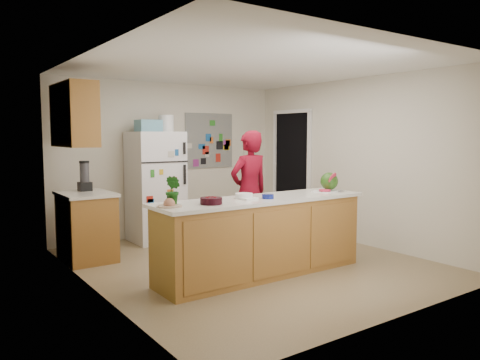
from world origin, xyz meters
TOP-DOWN VIEW (x-y plane):
  - floor at (0.00, 0.00)m, footprint 4.00×4.50m
  - wall_back at (0.00, 2.26)m, footprint 4.00×0.02m
  - wall_left at (-2.01, 0.00)m, footprint 0.02×4.50m
  - wall_right at (2.01, 0.00)m, footprint 0.02×4.50m
  - ceiling at (0.00, 0.00)m, footprint 4.00×4.50m
  - doorway at (1.99, 1.45)m, footprint 0.03×0.85m
  - peninsula_base at (-0.20, -0.50)m, footprint 2.60×0.62m
  - peninsula_top at (-0.20, -0.50)m, footprint 2.68×0.70m
  - side_counter_base at (-1.69, 1.35)m, footprint 0.60×0.80m
  - side_counter_top at (-1.69, 1.35)m, footprint 0.64×0.84m
  - upper_cabinets at (-1.82, 1.30)m, footprint 0.35×1.00m
  - refrigerator at (-0.45, 1.88)m, footprint 0.75×0.70m
  - fridge_top_bin at (-0.55, 1.88)m, footprint 0.35×0.28m
  - photo_collage at (0.75, 2.24)m, footprint 0.95×0.01m
  - person at (0.35, 0.51)m, footprint 0.64×0.43m
  - blender_appliance at (-1.64, 1.54)m, footprint 0.12×0.12m
  - cutting_board at (0.87, -0.50)m, footprint 0.41×0.34m
  - watermelon at (0.93, -0.48)m, footprint 0.23×0.23m
  - watermelon_slice at (0.78, -0.55)m, footprint 0.15×0.15m
  - cherry_bowl at (-0.95, -0.59)m, footprint 0.30×0.30m
  - white_bowl at (-0.41, -0.43)m, footprint 0.22×0.22m
  - cobalt_bowl at (-0.19, -0.59)m, footprint 0.15×0.15m
  - plate at (-1.40, -0.50)m, footprint 0.28×0.28m
  - paper_towel at (-0.41, -0.51)m, footprint 0.20×0.18m
  - keys at (1.00, -0.62)m, footprint 0.10×0.07m
  - potted_plant at (-1.33, -0.45)m, footprint 0.17×0.20m

SIDE VIEW (x-z plane):
  - floor at x=0.00m, z-range -0.02..0.00m
  - side_counter_base at x=-1.69m, z-range 0.00..0.86m
  - peninsula_base at x=-0.20m, z-range 0.00..0.88m
  - refrigerator at x=-0.45m, z-range 0.00..1.70m
  - person at x=0.35m, z-range 0.00..1.71m
  - side_counter_top at x=-1.69m, z-range 0.86..0.90m
  - peninsula_top at x=-0.20m, z-range 0.88..0.92m
  - cutting_board at x=0.87m, z-range 0.92..0.93m
  - keys at x=1.00m, z-range 0.92..0.93m
  - plate at x=-1.40m, z-range 0.92..0.94m
  - paper_towel at x=-0.41m, z-range 0.92..0.94m
  - watermelon_slice at x=0.78m, z-range 0.93..0.95m
  - cobalt_bowl at x=-0.19m, z-range 0.92..0.97m
  - white_bowl at x=-0.41m, z-range 0.92..0.98m
  - cherry_bowl at x=-0.95m, z-range 0.92..0.99m
  - doorway at x=1.99m, z-range 0.00..2.04m
  - watermelon at x=0.93m, z-range 0.93..1.16m
  - potted_plant at x=-1.33m, z-range 0.92..1.23m
  - blender_appliance at x=-1.64m, z-range 0.90..1.28m
  - wall_back at x=0.00m, z-range 0.00..2.50m
  - wall_left at x=-2.01m, z-range 0.00..2.50m
  - wall_right at x=2.01m, z-range 0.00..2.50m
  - photo_collage at x=0.75m, z-range 1.08..2.02m
  - fridge_top_bin at x=-0.55m, z-range 1.70..1.88m
  - upper_cabinets at x=-1.82m, z-range 1.50..2.30m
  - ceiling at x=0.00m, z-range 2.50..2.52m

